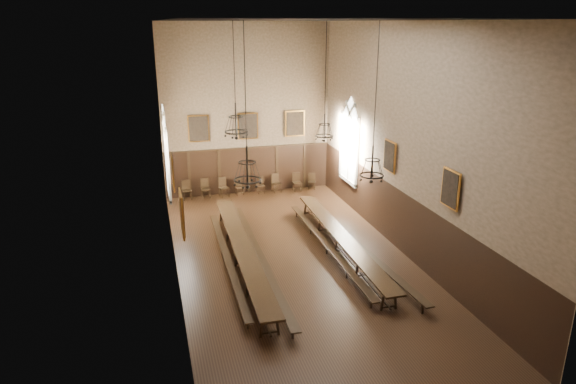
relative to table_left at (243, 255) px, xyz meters
name	(u,v)px	position (x,y,z in m)	size (l,w,h in m)	color
floor	(294,261)	(2.01, -0.12, -0.43)	(9.00, 18.00, 0.02)	black
ceiling	(295,20)	(2.01, -0.12, 8.59)	(9.00, 18.00, 0.02)	black
wall_back	(247,111)	(2.01, 8.89, 4.08)	(9.00, 0.02, 9.00)	#907459
wall_front	(415,249)	(2.01, -9.13, 4.08)	(9.00, 0.02, 9.00)	#907459
wall_left	(169,158)	(-2.50, -0.12, 4.08)	(0.02, 18.00, 9.00)	#907459
wall_right	(406,142)	(6.52, -0.12, 4.08)	(0.02, 18.00, 9.00)	#907459
wainscot_panelling	(294,231)	(2.01, -0.12, 0.83)	(9.00, 18.00, 2.50)	black
table_left	(243,255)	(0.00, 0.00, 0.00)	(0.99, 10.79, 0.84)	black
table_right	(341,244)	(4.07, 0.04, -0.03)	(0.88, 9.99, 0.78)	black
bench_left_outer	(227,261)	(-0.60, -0.01, -0.15)	(0.42, 9.30, 0.42)	black
bench_left_inner	(260,259)	(0.61, -0.24, -0.11)	(0.50, 10.71, 0.48)	black
bench_right_inner	(327,248)	(3.47, 0.12, -0.15)	(0.31, 9.39, 0.42)	black
bench_right_outer	(355,246)	(4.62, -0.10, -0.12)	(1.02, 10.53, 0.47)	black
chair_0	(187,194)	(-1.41, 8.46, -0.11)	(0.51, 0.51, 1.03)	black
chair_1	(206,192)	(-0.42, 8.48, -0.11)	(0.50, 0.50, 1.03)	black
chair_2	(224,191)	(0.54, 8.38, -0.11)	(0.57, 0.57, 1.04)	black
chair_3	(239,190)	(1.40, 8.48, -0.15)	(0.46, 0.46, 0.89)	black
chair_4	(261,188)	(2.59, 8.47, -0.15)	(0.41, 0.41, 0.88)	black
chair_5	(276,187)	(3.46, 8.43, -0.11)	(0.53, 0.53, 1.02)	black
chair_6	(297,185)	(4.63, 8.35, -0.12)	(0.46, 0.46, 1.01)	black
chair_7	(312,184)	(5.50, 8.38, -0.15)	(0.49, 0.49, 0.90)	black
chandelier_back_left	(236,125)	(0.27, 2.16, 4.65)	(0.93, 0.93, 4.37)	black
chandelier_back_right	(324,127)	(4.01, 2.26, 4.34)	(0.76, 0.76, 4.73)	black
chandelier_front_left	(247,170)	(-0.21, -2.52, 4.12)	(0.88, 0.88, 4.93)	black
chandelier_front_right	(372,166)	(4.21, -2.16, 3.85)	(0.85, 0.85, 5.23)	black
portrait_back_0	(199,129)	(-0.59, 8.76, 3.28)	(1.10, 0.12, 1.40)	#C7842F
portrait_back_1	(248,126)	(2.01, 8.76, 3.28)	(1.10, 0.12, 1.40)	#C7842F
portrait_back_2	(295,124)	(4.61, 8.76, 3.28)	(1.10, 0.12, 1.40)	#C7842F
portrait_left_0	(172,172)	(-2.37, 0.88, 3.28)	(0.12, 1.00, 1.30)	#C7842F
portrait_left_1	(182,214)	(-2.37, -3.62, 3.28)	(0.12, 1.00, 1.30)	#C7842F
portrait_right_0	(390,156)	(6.39, 0.88, 3.28)	(0.12, 1.00, 1.30)	#C7842F
portrait_right_1	(450,189)	(6.39, -3.62, 3.28)	(0.12, 1.00, 1.30)	#C7842F
window_right	(350,140)	(6.44, 5.38, 2.98)	(0.20, 2.20, 4.60)	white
window_left	(166,152)	(-2.42, 5.38, 2.98)	(0.20, 2.20, 4.60)	white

